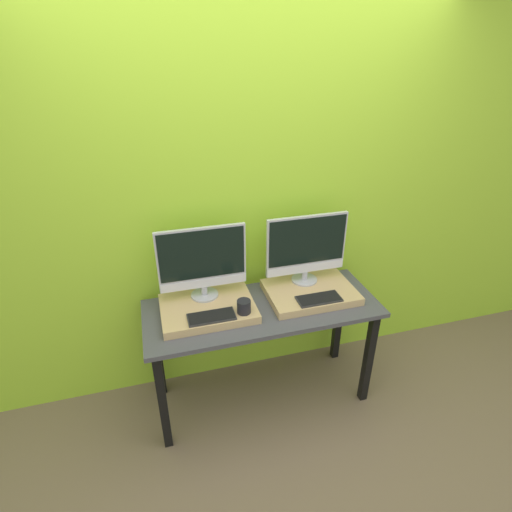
{
  "coord_description": "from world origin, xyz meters",
  "views": [
    {
      "loc": [
        -0.6,
        -1.68,
        2.19
      ],
      "look_at": [
        0.0,
        0.43,
        1.04
      ],
      "focal_mm": 28.0,
      "sensor_mm": 36.0,
      "label": 1
    }
  ],
  "objects": [
    {
      "name": "wooden_riser_right",
      "position": [
        0.33,
        0.32,
        0.78
      ],
      "size": [
        0.56,
        0.41,
        0.05
      ],
      "color": "tan",
      "rests_on": "workbench"
    },
    {
      "name": "ground_plane",
      "position": [
        0.0,
        0.0,
        0.0
      ],
      "size": [
        12.0,
        12.0,
        0.0
      ],
      "primitive_type": "plane",
      "color": "#756047"
    },
    {
      "name": "wall_back",
      "position": [
        0.0,
        0.64,
        1.3
      ],
      "size": [
        8.0,
        0.04,
        2.6
      ],
      "color": "#9ED12D",
      "rests_on": "ground_plane"
    },
    {
      "name": "keyboard_left",
      "position": [
        -0.33,
        0.19,
        0.81
      ],
      "size": [
        0.27,
        0.12,
        0.01
      ],
      "color": "#2D2D2D",
      "rests_on": "wooden_riser_left"
    },
    {
      "name": "monitor_left",
      "position": [
        -0.33,
        0.43,
        1.05
      ],
      "size": [
        0.53,
        0.17,
        0.46
      ],
      "color": "#B2B2B7",
      "rests_on": "wooden_riser_left"
    },
    {
      "name": "monitor_right",
      "position": [
        0.33,
        0.43,
        1.05
      ],
      "size": [
        0.53,
        0.17,
        0.46
      ],
      "color": "#B2B2B7",
      "rests_on": "wooden_riser_right"
    },
    {
      "name": "mug",
      "position": [
        -0.14,
        0.19,
        0.84
      ],
      "size": [
        0.08,
        0.08,
        0.08
      ],
      "color": "black",
      "rests_on": "wooden_riser_left"
    },
    {
      "name": "wooden_riser_left",
      "position": [
        -0.33,
        0.32,
        0.78
      ],
      "size": [
        0.56,
        0.41,
        0.05
      ],
      "color": "tan",
      "rests_on": "workbench"
    },
    {
      "name": "workbench",
      "position": [
        0.0,
        0.28,
        0.65
      ],
      "size": [
        1.46,
        0.57,
        0.75
      ],
      "color": "#47474C",
      "rests_on": "ground_plane"
    },
    {
      "name": "keyboard_right",
      "position": [
        0.33,
        0.19,
        0.81
      ],
      "size": [
        0.27,
        0.12,
        0.01
      ],
      "color": "#2D2D2D",
      "rests_on": "wooden_riser_right"
    }
  ]
}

